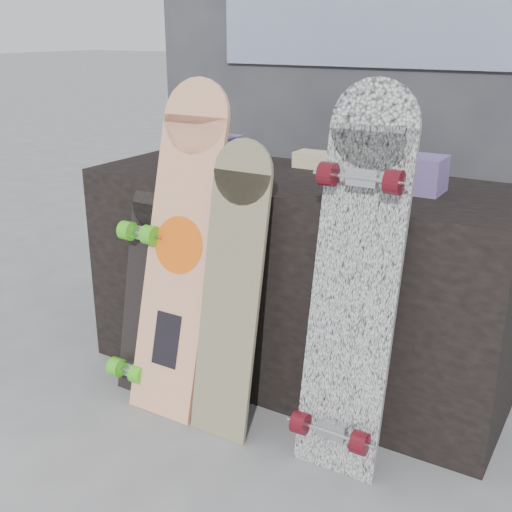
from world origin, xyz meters
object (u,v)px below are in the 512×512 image
Objects in this scene: longboard_celtic at (232,283)px; skateboard_dark at (141,289)px; longboard_geisha at (181,240)px; longboard_cascadia at (355,277)px; vendor_table at (299,280)px.

longboard_celtic reaches higher than skateboard_dark.
longboard_cascadia reaches higher than longboard_geisha.
longboard_geisha is 1.46× the size of skateboard_dark.
longboard_cascadia is at bearing 0.16° from skateboard_dark.
longboard_cascadia is (0.67, -0.03, 0.00)m from longboard_geisha.
longboard_cascadia is (0.41, 0.03, 0.09)m from longboard_celtic.
longboard_celtic is at bearing -175.77° from longboard_cascadia.
skateboard_dark is (-0.84, -0.00, -0.22)m from longboard_cascadia.
longboard_geisha is 0.27m from skateboard_dark.
longboard_celtic is at bearing -94.50° from vendor_table.
vendor_table is 1.62× the size of longboard_celtic.
vendor_table is at bearing 51.51° from longboard_geisha.
longboard_celtic is 0.83× the size of longboard_cascadia.
longboard_geisha is at bearing 166.82° from longboard_celtic.
longboard_celtic is (-0.03, -0.42, 0.13)m from vendor_table.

